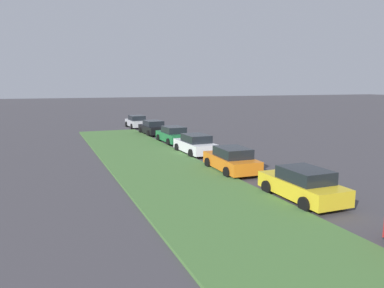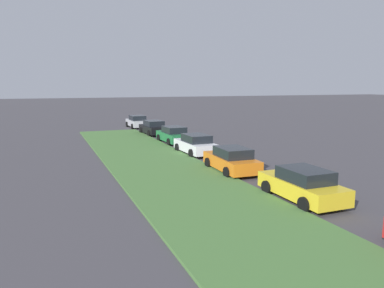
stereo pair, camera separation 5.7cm
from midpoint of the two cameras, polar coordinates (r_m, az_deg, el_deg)
The scene contains 7 objects.
grass_median at distance 13.12m, azimuth 9.14°, elevation -13.26°, with size 60.00×6.00×0.12m, color #477238.
parked_car_yellow at distance 16.89m, azimuth 16.69°, elevation -6.07°, with size 4.31×2.04×1.47m.
parked_car_orange at distance 21.56m, azimuth 6.07°, elevation -2.47°, with size 4.36×2.13×1.47m.
parked_car_white at distance 26.97m, azimuth 0.47°, elevation -0.07°, with size 4.34×2.10×1.47m.
parked_car_green at distance 32.15m, azimuth -2.99°, elevation 1.42°, with size 4.34×2.10×1.47m.
parked_car_black at distance 37.71m, azimuth -6.13°, elevation 2.52°, with size 4.37×2.16×1.47m.
parked_car_silver at distance 44.24m, azimuth -8.63°, elevation 3.45°, with size 4.33×2.07×1.47m.
Camera 1 is at (-0.32, 14.27, 5.04)m, focal length 34.35 mm.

